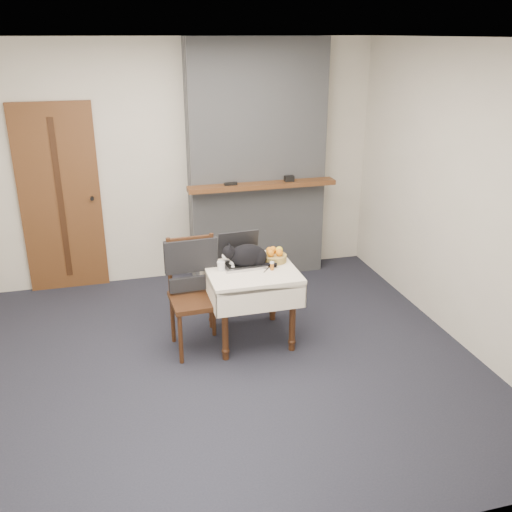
# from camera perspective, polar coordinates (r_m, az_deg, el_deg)

# --- Properties ---
(ground) EXTENTS (4.50, 4.50, 0.00)m
(ground) POSITION_cam_1_polar(r_m,az_deg,el_deg) (4.96, -4.49, -10.69)
(ground) COLOR black
(ground) RESTS_ON ground
(room_shell) EXTENTS (4.52, 4.01, 2.61)m
(room_shell) POSITION_cam_1_polar(r_m,az_deg,el_deg) (4.74, -6.19, 10.77)
(room_shell) COLOR beige
(room_shell) RESTS_ON ground
(door) EXTENTS (0.82, 0.10, 2.00)m
(door) POSITION_cam_1_polar(r_m,az_deg,el_deg) (6.35, -18.96, 5.39)
(door) COLOR brown
(door) RESTS_ON ground
(chimney) EXTENTS (1.62, 0.48, 2.60)m
(chimney) POSITION_cam_1_polar(r_m,az_deg,el_deg) (6.34, 0.07, 9.32)
(chimney) COLOR gray
(chimney) RESTS_ON ground
(side_table) EXTENTS (0.78, 0.78, 0.70)m
(side_table) POSITION_cam_1_polar(r_m,az_deg,el_deg) (5.06, -0.57, -2.38)
(side_table) COLOR #311C0D
(side_table) RESTS_ON ground
(laptop) EXTENTS (0.39, 0.34, 0.28)m
(laptop) POSITION_cam_1_polar(r_m,az_deg,el_deg) (5.09, -1.50, -0.01)
(laptop) COLOR #B7B7BC
(laptop) RESTS_ON side_table
(cat) EXTENTS (0.48, 0.21, 0.23)m
(cat) POSITION_cam_1_polar(r_m,az_deg,el_deg) (5.01, -0.83, 0.03)
(cat) COLOR black
(cat) RESTS_ON side_table
(cream_jar) EXTENTS (0.07, 0.07, 0.08)m
(cream_jar) POSITION_cam_1_polar(r_m,az_deg,el_deg) (4.97, -3.51, -0.99)
(cream_jar) COLOR silver
(cream_jar) RESTS_ON side_table
(pill_bottle) EXTENTS (0.04, 0.04, 0.08)m
(pill_bottle) POSITION_cam_1_polar(r_m,az_deg,el_deg) (4.96, 1.61, -0.98)
(pill_bottle) COLOR #B15D15
(pill_bottle) RESTS_ON side_table
(fruit_basket) EXTENTS (0.22, 0.22, 0.13)m
(fruit_basket) POSITION_cam_1_polar(r_m,az_deg,el_deg) (5.15, 1.85, 0.01)
(fruit_basket) COLOR #AD8E45
(fruit_basket) RESTS_ON side_table
(desk_clutter) EXTENTS (0.11, 0.09, 0.01)m
(desk_clutter) POSITION_cam_1_polar(r_m,az_deg,el_deg) (5.05, 1.17, -1.00)
(desk_clutter) COLOR black
(desk_clutter) RESTS_ON side_table
(chair) EXTENTS (0.47, 0.46, 1.00)m
(chair) POSITION_cam_1_polar(r_m,az_deg,el_deg) (4.99, -6.26, -2.23)
(chair) COLOR #311C0D
(chair) RESTS_ON ground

